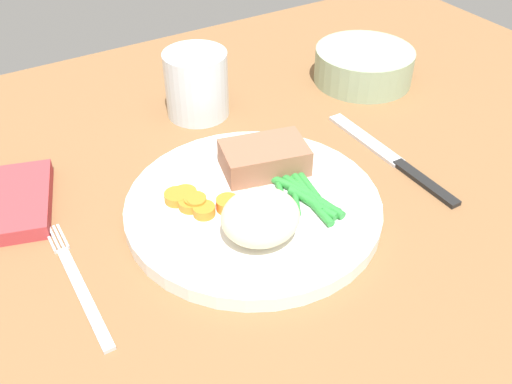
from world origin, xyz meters
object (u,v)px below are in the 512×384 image
dinner_plate (256,206)px  fork (78,283)px  salad_bowl (364,63)px  meat_portion (264,158)px  knife (392,159)px  water_glass (197,88)px

dinner_plate → fork: 18.45cm
salad_bowl → meat_portion: bearing=-152.3°
knife → salad_bowl: 19.42cm
dinner_plate → knife: size_ratio=1.25×
dinner_plate → water_glass: 20.98cm
dinner_plate → fork: bearing=-179.2°
knife → water_glass: water_glass is taller
dinner_plate → meat_portion: 5.76cm
meat_portion → knife: size_ratio=0.43×
dinner_plate → knife: dinner_plate is taller
dinner_plate → salad_bowl: 31.97cm
fork → knife: size_ratio=0.81×
meat_portion → knife: meat_portion is taller
dinner_plate → salad_bowl: bearing=31.2°
meat_portion → salad_bowl: bearing=27.7°
fork → knife: knife is taller
meat_portion → water_glass: bearing=88.9°
dinner_plate → salad_bowl: salad_bowl is taller
fork → salad_bowl: (45.74, 16.81, 2.39)cm
meat_portion → dinner_plate: bearing=-130.6°
fork → knife: (36.36, -0.03, -0.00)cm
meat_portion → fork: bearing=-168.9°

